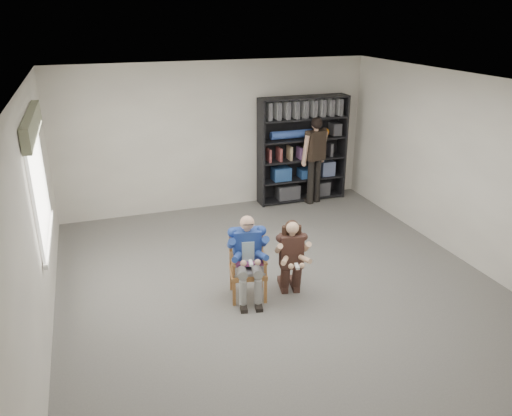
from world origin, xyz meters
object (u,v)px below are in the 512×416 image
object	(u,v)px
standing_man	(315,161)
bookshelf	(302,150)
kneeling_woman	(292,258)
seated_man	(248,257)
armchair	(248,267)

from	to	relation	value
standing_man	bookshelf	bearing A→B (deg)	106.06
kneeling_woman	standing_man	distance (m)	3.59
kneeling_woman	standing_man	size ratio (longest dim) A/B	0.62
seated_man	bookshelf	size ratio (longest dim) A/B	0.56
armchair	standing_man	size ratio (longest dim) A/B	0.52
bookshelf	standing_man	xyz separation A→B (m)	(0.16, -0.25, -0.18)
armchair	standing_man	bearing A→B (deg)	62.61
armchair	kneeling_woman	size ratio (longest dim) A/B	0.84
seated_man	kneeling_woman	xyz separation A→B (m)	(0.58, -0.12, -0.05)
seated_man	bookshelf	bearing A→B (deg)	66.74
kneeling_woman	bookshelf	bearing A→B (deg)	75.20
kneeling_woman	bookshelf	world-z (taller)	bookshelf
armchair	kneeling_woman	bearing A→B (deg)	-0.62
seated_man	standing_man	bearing A→B (deg)	62.61
armchair	seated_man	distance (m)	0.14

